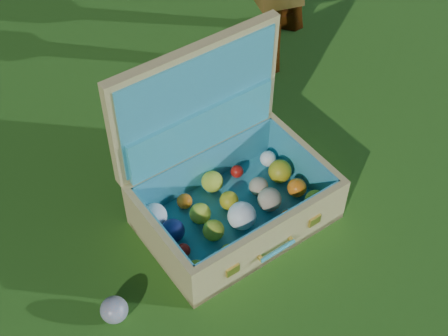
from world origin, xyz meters
TOP-DOWN VIEW (x-y plane):
  - ground at (0.00, 0.00)m, footprint 60.00×60.00m
  - stray_ball at (-0.65, 0.04)m, footprint 0.08×0.08m
  - suitcase at (-0.21, 0.24)m, footprint 0.59×0.46m

SIDE VIEW (x-z plane):
  - ground at x=0.00m, z-range 0.00..0.00m
  - stray_ball at x=-0.65m, z-range 0.00..0.08m
  - suitcase at x=-0.21m, z-range -0.12..0.42m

